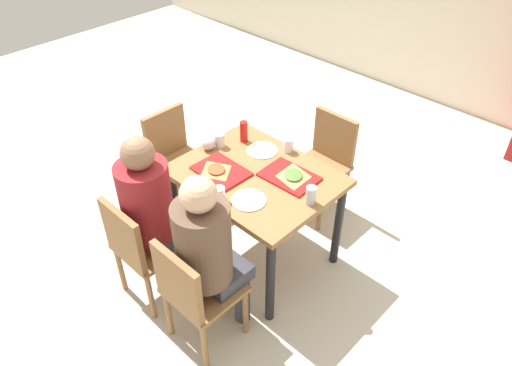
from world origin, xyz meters
TOP-DOWN VIEW (x-y plane):
  - ground_plane at (0.00, 0.00)m, footprint 10.00×10.00m
  - main_table at (0.00, 0.00)m, footprint 1.05×0.83m
  - chair_near_left at (-0.26, -0.80)m, footprint 0.40×0.40m
  - chair_near_right at (0.26, -0.80)m, footprint 0.40×0.40m
  - chair_far_side at (0.00, 0.80)m, footprint 0.40×0.40m
  - chair_left_end at (-0.91, 0.00)m, footprint 0.40×0.40m
  - person_in_red at (-0.26, -0.66)m, footprint 0.32×0.42m
  - person_in_brown_jacket at (0.26, -0.66)m, footprint 0.32×0.42m
  - tray_red_near at (-0.18, -0.14)m, footprint 0.37×0.27m
  - tray_red_far at (0.18, 0.12)m, footprint 0.37×0.28m
  - paper_plate_center at (-0.16, 0.23)m, footprint 0.22×0.22m
  - paper_plate_near_edge at (0.16, -0.23)m, footprint 0.22×0.22m
  - pizza_slice_a at (-0.20, -0.17)m, footprint 0.22×0.21m
  - pizza_slice_b at (0.21, 0.14)m, footprint 0.27×0.27m
  - plastic_cup_a at (-0.03, 0.35)m, footprint 0.07×0.07m
  - plastic_cup_b at (0.03, -0.35)m, footprint 0.07×0.07m
  - plastic_cup_c at (-0.42, 0.06)m, footprint 0.07×0.07m
  - soda_can at (0.45, 0.02)m, footprint 0.07×0.07m
  - condiment_bottle at (-0.34, 0.23)m, footprint 0.06×0.06m
  - foil_bundle at (-0.45, -0.02)m, footprint 0.10×0.10m

SIDE VIEW (x-z plane):
  - ground_plane at x=0.00m, z-range -0.02..0.00m
  - chair_near_left at x=-0.26m, z-range 0.07..0.91m
  - chair_near_right at x=0.26m, z-range 0.07..0.91m
  - chair_far_side at x=0.00m, z-range 0.07..0.91m
  - chair_left_end at x=-0.91m, z-range 0.07..0.91m
  - main_table at x=0.00m, z-range 0.27..1.03m
  - person_in_red at x=-0.26m, z-range 0.11..1.36m
  - person_in_brown_jacket at x=0.26m, z-range 0.11..1.36m
  - paper_plate_center at x=-0.16m, z-range 0.76..0.77m
  - paper_plate_near_edge at x=0.16m, z-range 0.76..0.77m
  - tray_red_near at x=-0.18m, z-range 0.76..0.78m
  - tray_red_far at x=0.18m, z-range 0.76..0.78m
  - pizza_slice_a at x=-0.20m, z-range 0.78..0.80m
  - pizza_slice_b at x=0.21m, z-range 0.78..0.80m
  - plastic_cup_a at x=-0.03m, z-range 0.76..0.86m
  - plastic_cup_b at x=0.03m, z-range 0.76..0.86m
  - plastic_cup_c at x=-0.42m, z-range 0.76..0.86m
  - foil_bundle at x=-0.45m, z-range 0.76..0.86m
  - soda_can at x=0.45m, z-range 0.76..0.88m
  - condiment_bottle at x=-0.34m, z-range 0.76..0.92m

